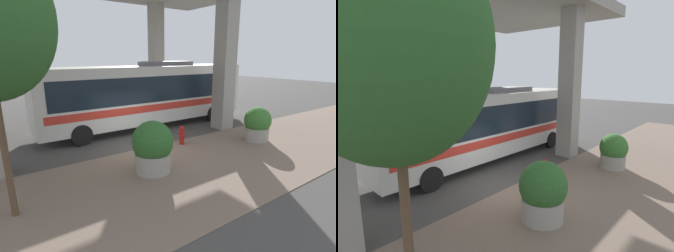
{
  "view_description": "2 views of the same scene",
  "coord_description": "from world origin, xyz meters",
  "views": [
    {
      "loc": [
        -9.78,
        5.46,
        4.05
      ],
      "look_at": [
        0.11,
        -1.5,
        0.81
      ],
      "focal_mm": 28.0,
      "sensor_mm": 36.0,
      "label": 1
    },
    {
      "loc": [
        -6.46,
        7.09,
        4.4
      ],
      "look_at": [
        1.73,
        -1.91,
        2.03
      ],
      "focal_mm": 28.0,
      "sensor_mm": 36.0,
      "label": 2
    }
  ],
  "objects": [
    {
      "name": "ground_plane",
      "position": [
        0.0,
        0.0,
        0.0
      ],
      "size": [
        80.0,
        80.0,
        0.0
      ],
      "primitive_type": "plane",
      "color": "#474442",
      "rests_on": "ground"
    },
    {
      "name": "sidewalk_strip",
      "position": [
        -3.0,
        0.0,
        0.01
      ],
      "size": [
        6.0,
        40.0,
        0.02
      ],
      "color": "#7A6656",
      "rests_on": "ground"
    },
    {
      "name": "overpass",
      "position": [
        4.0,
        0.0,
        7.25
      ],
      "size": [
        9.4,
        19.2,
        8.34
      ],
      "color": "#9E998E",
      "rests_on": "ground"
    },
    {
      "name": "bus",
      "position": [
        3.19,
        -2.29,
        2.03
      ],
      "size": [
        2.63,
        12.42,
        3.75
      ],
      "color": "silver",
      "rests_on": "ground"
    },
    {
      "name": "fire_hydrant",
      "position": [
        -0.56,
        -1.82,
        0.46
      ],
      "size": [
        0.47,
        0.23,
        0.91
      ],
      "color": "#B21919",
      "rests_on": "ground"
    },
    {
      "name": "planter_front",
      "position": [
        -2.31,
        0.87,
        0.93
      ],
      "size": [
        1.48,
        1.48,
        1.88
      ],
      "color": "#9E998E",
      "rests_on": "ground"
    },
    {
      "name": "planter_middle",
      "position": [
        -2.17,
        -5.22,
        0.83
      ],
      "size": [
        1.3,
        1.3,
        1.68
      ],
      "color": "#9E998E",
      "rests_on": "ground"
    },
    {
      "name": "street_tree_near",
      "position": [
        -2.56,
        5.27,
        4.82
      ],
      "size": [
        3.02,
        3.02,
        6.64
      ],
      "color": "brown",
      "rests_on": "ground"
    }
  ]
}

